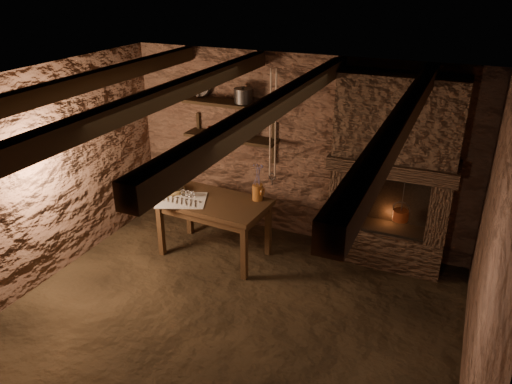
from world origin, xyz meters
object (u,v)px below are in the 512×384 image
at_px(work_table, 214,226).
at_px(red_pot, 401,214).
at_px(iron_stockpot, 243,97).
at_px(stoneware_jug, 258,185).
at_px(wooden_bowl, 173,190).

xyz_separation_m(work_table, red_pot, (2.12, 0.64, 0.29)).
xyz_separation_m(iron_stockpot, red_pot, (2.06, -0.12, -1.16)).
xyz_separation_m(stoneware_jug, iron_stockpot, (-0.43, 0.53, 0.91)).
distance_m(work_table, iron_stockpot, 1.64).
bearing_deg(work_table, iron_stockpot, 89.73).
distance_m(wooden_bowl, red_pot, 2.77).
relative_size(work_table, stoneware_jug, 3.02).
distance_m(stoneware_jug, wooden_bowl, 1.09).
bearing_deg(work_table, wooden_bowl, -177.40).
height_order(work_table, iron_stockpot, iron_stockpot).
bearing_deg(wooden_bowl, iron_stockpot, 50.06).
bearing_deg(red_pot, iron_stockpot, 176.67).
height_order(wooden_bowl, red_pot, red_pot).
height_order(work_table, wooden_bowl, wooden_bowl).
bearing_deg(stoneware_jug, iron_stockpot, 106.03).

